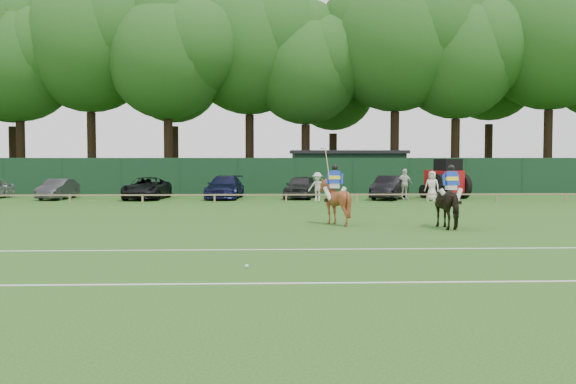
{
  "coord_description": "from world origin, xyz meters",
  "views": [
    {
      "loc": [
        -0.42,
        -19.64,
        2.6
      ],
      "look_at": [
        0.5,
        3.0,
        1.4
      ],
      "focal_mm": 42.0,
      "sensor_mm": 36.0,
      "label": 1
    }
  ],
  "objects": [
    {
      "name": "ground",
      "position": [
        0.0,
        0.0,
        0.0
      ],
      "size": [
        160.0,
        160.0,
        0.0
      ],
      "primitive_type": "plane",
      "color": "#1E4C14",
      "rests_on": "ground"
    },
    {
      "name": "horse_dark",
      "position": [
        6.45,
        4.35,
        0.88
      ],
      "size": [
        1.24,
        2.2,
        1.76
      ],
      "primitive_type": "imported",
      "rotation": [
        0.0,
        0.0,
        3.29
      ],
      "color": "black",
      "rests_on": "ground"
    },
    {
      "name": "horse_chestnut",
      "position": [
        2.4,
        5.89,
        0.88
      ],
      "size": [
        1.76,
        1.89,
        1.75
      ],
      "primitive_type": "imported",
      "rotation": [
        0.0,
        0.0,
        2.89
      ],
      "color": "brown",
      "rests_on": "ground"
    },
    {
      "name": "sedan_grey",
      "position": [
        -12.71,
        21.57,
        0.62
      ],
      "size": [
        1.71,
        3.88,
        1.24
      ],
      "primitive_type": "imported",
      "rotation": [
        0.0,
        0.0,
        -0.11
      ],
      "color": "#313133",
      "rests_on": "ground"
    },
    {
      "name": "suv_black",
      "position": [
        -7.35,
        21.45,
        0.67
      ],
      "size": [
        2.6,
        4.96,
        1.33
      ],
      "primitive_type": "imported",
      "rotation": [
        0.0,
        0.0,
        -0.08
      ],
      "color": "black",
      "rests_on": "ground"
    },
    {
      "name": "sedan_navy",
      "position": [
        -2.63,
        21.71,
        0.71
      ],
      "size": [
        2.43,
        5.03,
        1.41
      ],
      "primitive_type": "imported",
      "rotation": [
        0.0,
        0.0,
        -0.09
      ],
      "color": "black",
      "rests_on": "ground"
    },
    {
      "name": "hatch_grey",
      "position": [
        2.07,
        21.77,
        0.71
      ],
      "size": [
        2.64,
        4.47,
        1.43
      ],
      "primitive_type": "imported",
      "rotation": [
        0.0,
        0.0,
        -0.24
      ],
      "color": "#29292B",
      "rests_on": "ground"
    },
    {
      "name": "estate_black",
      "position": [
        7.4,
        20.91,
        0.71
      ],
      "size": [
        3.11,
        4.57,
        1.43
      ],
      "primitive_type": "imported",
      "rotation": [
        0.0,
        0.0,
        -0.41
      ],
      "color": "black",
      "rests_on": "ground"
    },
    {
      "name": "spectator_left",
      "position": [
        2.89,
        19.48,
        0.83
      ],
      "size": [
        1.19,
        0.86,
        1.66
      ],
      "primitive_type": "imported",
      "rotation": [
        0.0,
        0.0,
        -0.24
      ],
      "color": "beige",
      "rests_on": "ground"
    },
    {
      "name": "spectator_mid",
      "position": [
        8.2,
        20.41,
        0.93
      ],
      "size": [
        1.17,
        0.75,
        1.86
      ],
      "primitive_type": "imported",
      "rotation": [
        0.0,
        0.0,
        0.3
      ],
      "color": "silver",
      "rests_on": "ground"
    },
    {
      "name": "spectator_right",
      "position": [
        9.57,
        19.2,
        0.87
      ],
      "size": [
        1.02,
        0.9,
        1.75
      ],
      "primitive_type": "imported",
      "rotation": [
        0.0,
        0.0,
        -0.51
      ],
      "color": "white",
      "rests_on": "ground"
    },
    {
      "name": "rider_dark",
      "position": [
        6.45,
        4.33,
        1.65
      ],
      "size": [
        0.93,
        0.43,
        1.41
      ],
      "rotation": [
        0.0,
        0.0,
        3.29
      ],
      "color": "silver",
      "rests_on": "ground"
    },
    {
      "name": "rider_chestnut",
      "position": [
        2.4,
        5.88,
        1.66
      ],
      "size": [
        0.93,
        0.7,
        2.05
      ],
      "rotation": [
        0.0,
        0.0,
        2.89
      ],
      "color": "silver",
      "rests_on": "ground"
    },
    {
      "name": "polo_ball",
      "position": [
        -0.75,
        -4.04,
        0.04
      ],
      "size": [
        0.09,
        0.09,
        0.09
      ],
      "primitive_type": "sphere",
      "color": "silver",
      "rests_on": "ground"
    },
    {
      "name": "pitch_lines",
      "position": [
        0.0,
        -3.5,
        0.01
      ],
      "size": [
        60.0,
        5.1,
        0.01
      ],
      "color": "silver",
      "rests_on": "ground"
    },
    {
      "name": "pitch_rail",
      "position": [
        0.0,
        18.0,
        0.45
      ],
      "size": [
        62.1,
        0.1,
        0.5
      ],
      "color": "#997F5B",
      "rests_on": "ground"
    },
    {
      "name": "perimeter_fence",
      "position": [
        0.0,
        27.0,
        1.25
      ],
      "size": [
        92.08,
        0.08,
        2.5
      ],
      "color": "#14351E",
      "rests_on": "ground"
    },
    {
      "name": "utility_shed",
      "position": [
        6.0,
        30.0,
        1.54
      ],
      "size": [
        8.4,
        4.4,
        3.04
      ],
      "color": "#14331E",
      "rests_on": "ground"
    },
    {
      "name": "tree_row",
      "position": [
        2.0,
        35.0,
        0.0
      ],
      "size": [
        96.0,
        12.0,
        21.0
      ],
      "primitive_type": null,
      "color": "#26561C",
      "rests_on": "ground"
    },
    {
      "name": "tractor",
      "position": [
        10.96,
        21.35,
        1.16
      ],
      "size": [
        2.75,
        3.37,
        2.45
      ],
      "rotation": [
        0.0,
        0.0,
        0.32
      ],
      "color": "#AF1012",
      "rests_on": "ground"
    }
  ]
}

